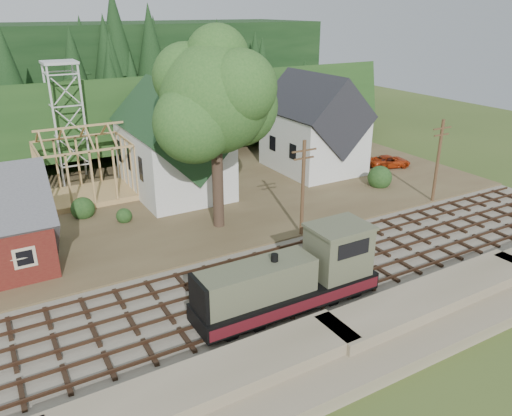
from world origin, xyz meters
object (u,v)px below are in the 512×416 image
car_blue (47,241)px  patio_set (18,251)px  locomotive (294,278)px  car_red (389,161)px

car_blue → patio_set: patio_set is taller
locomotive → car_blue: locomotive is taller
car_red → patio_set: size_ratio=1.91×
car_red → patio_set: bearing=116.3°
locomotive → car_red: size_ratio=2.44×
locomotive → car_red: locomotive is taller
patio_set → locomotive: bearing=-39.2°
car_blue → car_red: bearing=7.5°
locomotive → patio_set: bearing=140.8°
locomotive → car_red: (25.19, 18.12, -1.12)m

